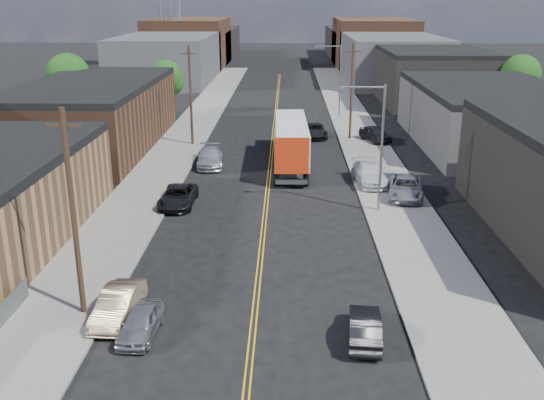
# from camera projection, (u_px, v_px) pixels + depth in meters

# --- Properties ---
(ground) EXTENTS (260.00, 260.00, 0.00)m
(ground) POSITION_uv_depth(u_px,v_px,m) (275.00, 118.00, 76.31)
(ground) COLOR black
(ground) RESTS_ON ground
(centerline) EXTENTS (0.32, 120.00, 0.01)m
(centerline) POSITION_uv_depth(u_px,v_px,m) (272.00, 145.00, 62.10)
(centerline) COLOR gold
(centerline) RESTS_ON ground
(sidewalk_left) EXTENTS (5.00, 140.00, 0.15)m
(sidewalk_left) POSITION_uv_depth(u_px,v_px,m) (180.00, 144.00, 62.30)
(sidewalk_left) COLOR slate
(sidewalk_left) RESTS_ON ground
(sidewalk_right) EXTENTS (5.00, 140.00, 0.15)m
(sidewalk_right) POSITION_uv_depth(u_px,v_px,m) (365.00, 145.00, 61.85)
(sidewalk_right) COLOR slate
(sidewalk_right) RESTS_ON ground
(warehouse_brown) EXTENTS (12.00, 26.00, 6.60)m
(warehouse_brown) POSITION_uv_depth(u_px,v_px,m) (92.00, 115.00, 60.53)
(warehouse_brown) COLOR #513120
(warehouse_brown) RESTS_ON ground
(industrial_right_b) EXTENTS (14.00, 24.00, 6.10)m
(industrial_right_b) POSITION_uv_depth(u_px,v_px,m) (489.00, 115.00, 61.55)
(industrial_right_b) COLOR #3E3D40
(industrial_right_b) RESTS_ON ground
(industrial_right_c) EXTENTS (14.00, 22.00, 7.60)m
(industrial_right_c) POSITION_uv_depth(u_px,v_px,m) (432.00, 76.00, 85.95)
(industrial_right_c) COLOR black
(industrial_right_c) RESTS_ON ground
(skyline_left_a) EXTENTS (16.00, 30.00, 8.00)m
(skyline_left_a) POSITION_uv_depth(u_px,v_px,m) (168.00, 58.00, 108.67)
(skyline_left_a) COLOR #3E3D40
(skyline_left_a) RESTS_ON ground
(skyline_right_a) EXTENTS (16.00, 30.00, 8.00)m
(skyline_right_a) POSITION_uv_depth(u_px,v_px,m) (391.00, 59.00, 107.73)
(skyline_right_a) COLOR #3E3D40
(skyline_right_a) RESTS_ON ground
(skyline_left_b) EXTENTS (16.00, 26.00, 10.00)m
(skyline_left_b) POSITION_uv_depth(u_px,v_px,m) (189.00, 43.00, 132.04)
(skyline_left_b) COLOR #513120
(skyline_left_b) RESTS_ON ground
(skyline_right_b) EXTENTS (16.00, 26.00, 10.00)m
(skyline_right_b) POSITION_uv_depth(u_px,v_px,m) (373.00, 43.00, 131.10)
(skyline_right_b) COLOR #513120
(skyline_right_b) RESTS_ON ground
(skyline_left_c) EXTENTS (16.00, 40.00, 7.00)m
(skyline_left_c) POSITION_uv_depth(u_px,v_px,m) (202.00, 43.00, 151.47)
(skyline_left_c) COLOR black
(skyline_left_c) RESTS_ON ground
(skyline_right_c) EXTENTS (16.00, 40.00, 7.00)m
(skyline_right_c) POSITION_uv_depth(u_px,v_px,m) (362.00, 43.00, 150.53)
(skyline_right_c) COLOR black
(skyline_right_c) RESTS_ON ground
(streetlight_near) EXTENTS (3.39, 0.25, 9.00)m
(streetlight_near) POSITION_uv_depth(u_px,v_px,m) (376.00, 138.00, 41.27)
(streetlight_near) COLOR gray
(streetlight_near) RESTS_ON ground
(streetlight_far) EXTENTS (3.39, 0.25, 9.00)m
(streetlight_far) POSITION_uv_depth(u_px,v_px,m) (337.00, 75.00, 74.43)
(streetlight_far) COLOR gray
(streetlight_far) RESTS_ON ground
(utility_pole_left_near) EXTENTS (1.60, 0.26, 10.00)m
(utility_pole_left_near) POSITION_uv_depth(u_px,v_px,m) (73.00, 214.00, 27.49)
(utility_pole_left_near) COLOR black
(utility_pole_left_near) RESTS_ON ground
(utility_pole_left_far) EXTENTS (1.60, 0.26, 10.00)m
(utility_pole_left_far) POSITION_uv_depth(u_px,v_px,m) (191.00, 95.00, 60.66)
(utility_pole_left_far) COLOR black
(utility_pole_left_far) RESTS_ON ground
(utility_pole_right) EXTENTS (1.60, 0.26, 10.00)m
(utility_pole_right) POSITION_uv_depth(u_px,v_px,m) (352.00, 91.00, 63.11)
(utility_pole_right) COLOR black
(utility_pole_right) RESTS_ON ground
(tree_left_mid) EXTENTS (5.10, 5.04, 8.37)m
(tree_left_mid) POSITION_uv_depth(u_px,v_px,m) (69.00, 78.00, 70.39)
(tree_left_mid) COLOR black
(tree_left_mid) RESTS_ON ground
(tree_left_far) EXTENTS (4.35, 4.20, 6.97)m
(tree_left_far) POSITION_uv_depth(u_px,v_px,m) (166.00, 79.00, 77.08)
(tree_left_far) COLOR black
(tree_left_far) RESTS_ON ground
(tree_right_far) EXTENTS (4.85, 4.76, 7.91)m
(tree_right_far) POSITION_uv_depth(u_px,v_px,m) (521.00, 77.00, 73.95)
(tree_right_far) COLOR black
(tree_right_far) RESTS_ON ground
(semi_truck) EXTENTS (2.97, 15.87, 4.15)m
(semi_truck) POSITION_uv_depth(u_px,v_px,m) (291.00, 138.00, 54.78)
(semi_truck) COLOR silver
(semi_truck) RESTS_ON ground
(car_left_a) EXTENTS (1.74, 3.82, 1.27)m
(car_left_a) POSITION_uv_depth(u_px,v_px,m) (141.00, 323.00, 27.12)
(car_left_a) COLOR #999A9D
(car_left_a) RESTS_ON ground
(car_left_b) EXTENTS (1.81, 4.52, 1.46)m
(car_left_b) POSITION_uv_depth(u_px,v_px,m) (118.00, 305.00, 28.51)
(car_left_b) COLOR tan
(car_left_b) RESTS_ON ground
(car_left_c) EXTENTS (2.41, 5.12, 1.42)m
(car_left_c) POSITION_uv_depth(u_px,v_px,m) (178.00, 196.00, 44.02)
(car_left_c) COLOR black
(car_left_c) RESTS_ON ground
(car_left_d) EXTENTS (2.78, 5.69, 1.59)m
(car_left_d) POSITION_uv_depth(u_px,v_px,m) (210.00, 157.00, 54.41)
(car_left_d) COLOR silver
(car_left_d) RESTS_ON ground
(car_right_oncoming) EXTENTS (1.76, 4.08, 1.31)m
(car_right_oncoming) POSITION_uv_depth(u_px,v_px,m) (365.00, 327.00, 26.71)
(car_right_oncoming) COLOR black
(car_right_oncoming) RESTS_ON ground
(car_right_lot_a) EXTENTS (3.41, 5.80, 1.52)m
(car_right_lot_a) POSITION_uv_depth(u_px,v_px,m) (406.00, 187.00, 45.45)
(car_right_lot_a) COLOR #A6A8AC
(car_right_lot_a) RESTS_ON sidewalk_right
(car_right_lot_b) EXTENTS (2.78, 5.64, 1.58)m
(car_right_lot_b) POSITION_uv_depth(u_px,v_px,m) (370.00, 174.00, 48.82)
(car_right_lot_b) COLOR silver
(car_right_lot_b) RESTS_ON sidewalk_right
(car_right_lot_c) EXTENTS (3.45, 4.92, 1.56)m
(car_right_lot_c) POSITION_uv_depth(u_px,v_px,m) (375.00, 134.00, 63.09)
(car_right_lot_c) COLOR black
(car_right_lot_c) RESTS_ON sidewalk_right
(car_ahead_truck) EXTENTS (2.83, 5.40, 1.45)m
(car_ahead_truck) POSITION_uv_depth(u_px,v_px,m) (315.00, 131.00, 65.59)
(car_ahead_truck) COLOR black
(car_ahead_truck) RESTS_ON ground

